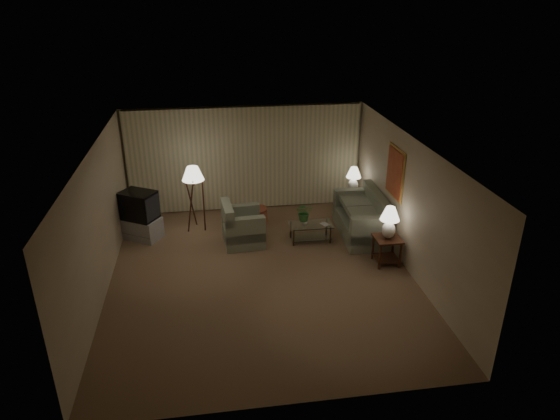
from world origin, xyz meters
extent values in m
plane|color=#806247|center=(0.00, 0.00, 0.00)|extent=(7.00, 7.00, 0.00)
cube|color=beige|center=(0.00, 3.50, 1.35)|extent=(6.00, 0.04, 2.70)
cube|color=beige|center=(-3.00, 0.00, 1.35)|extent=(0.04, 7.00, 2.70)
cube|color=beige|center=(3.00, 0.00, 1.35)|extent=(0.04, 7.00, 2.70)
cube|color=white|center=(0.00, 0.00, 2.70)|extent=(6.00, 7.00, 0.04)
cube|color=#F1E8BA|center=(0.00, 3.42, 1.35)|extent=(5.85, 0.12, 2.65)
cube|color=gold|center=(2.98, 0.80, 1.75)|extent=(0.03, 0.90, 1.10)
cube|color=#9E2B1D|center=(2.95, 0.80, 1.75)|extent=(0.02, 0.80, 1.00)
cube|color=gray|center=(2.50, 1.42, 0.22)|extent=(1.92, 1.06, 0.43)
cube|color=gray|center=(-0.25, 1.44, 0.20)|extent=(1.05, 1.01, 0.41)
cube|color=#34190E|center=(2.65, 0.07, 0.58)|extent=(0.54, 0.54, 0.04)
cube|color=#34190E|center=(2.65, 0.07, 0.12)|extent=(0.46, 0.46, 0.02)
cylinder|color=#34190E|center=(2.43, -0.15, 0.28)|extent=(0.05, 0.05, 0.56)
cylinder|color=#34190E|center=(2.43, 0.29, 0.28)|extent=(0.05, 0.05, 0.56)
cylinder|color=#34190E|center=(2.87, -0.15, 0.28)|extent=(0.05, 0.05, 0.56)
cylinder|color=#34190E|center=(2.87, 0.29, 0.28)|extent=(0.05, 0.05, 0.56)
cube|color=#34190E|center=(2.65, 2.67, 0.58)|extent=(0.53, 0.44, 0.04)
cube|color=#34190E|center=(2.65, 2.67, 0.12)|extent=(0.45, 0.38, 0.02)
cylinder|color=#34190E|center=(2.44, 2.50, 0.28)|extent=(0.05, 0.05, 0.56)
cylinder|color=#34190E|center=(2.44, 2.84, 0.28)|extent=(0.05, 0.05, 0.56)
cylinder|color=#34190E|center=(2.86, 2.50, 0.28)|extent=(0.05, 0.05, 0.56)
cylinder|color=#34190E|center=(2.86, 2.84, 0.28)|extent=(0.05, 0.05, 0.56)
ellipsoid|color=white|center=(2.65, 0.07, 0.78)|extent=(0.28, 0.28, 0.35)
cylinder|color=white|center=(2.65, 0.07, 0.99)|extent=(0.03, 0.03, 0.08)
cone|color=white|center=(2.65, 0.07, 1.15)|extent=(0.40, 0.40, 0.28)
ellipsoid|color=white|center=(2.65, 2.67, 0.76)|extent=(0.26, 0.26, 0.33)
cylinder|color=white|center=(2.65, 2.67, 0.96)|extent=(0.03, 0.03, 0.07)
cone|color=white|center=(2.65, 2.67, 1.11)|extent=(0.37, 0.37, 0.26)
cube|color=silver|center=(1.28, 1.32, 0.41)|extent=(0.99, 0.54, 0.02)
cube|color=silver|center=(1.28, 1.32, 0.10)|extent=(0.92, 0.47, 0.01)
cylinder|color=#3F3019|center=(0.86, 1.12, 0.20)|extent=(0.04, 0.04, 0.40)
cylinder|color=#3F3019|center=(0.86, 1.52, 0.20)|extent=(0.04, 0.04, 0.40)
cylinder|color=#3F3019|center=(1.71, 1.12, 0.20)|extent=(0.04, 0.04, 0.40)
cylinder|color=#3F3019|center=(1.71, 1.52, 0.20)|extent=(0.04, 0.04, 0.40)
cube|color=#B3B4B6|center=(-2.55, 2.03, 0.25)|extent=(1.34, 1.31, 0.50)
cube|color=black|center=(-2.55, 2.03, 0.82)|extent=(1.24, 1.21, 0.65)
cylinder|color=#34190E|center=(-1.30, 2.32, 1.24)|extent=(0.04, 0.04, 0.23)
cone|color=white|center=(-1.30, 2.32, 1.42)|extent=(0.51, 0.51, 0.32)
cylinder|color=#A94F39|center=(0.15, 2.50, 0.19)|extent=(0.58, 0.58, 0.37)
imported|color=white|center=(1.13, 1.32, 0.49)|extent=(0.17, 0.17, 0.15)
imported|color=#397A36|center=(1.13, 1.32, 0.78)|extent=(0.41, 0.36, 0.43)
imported|color=olive|center=(1.53, 1.22, 0.42)|extent=(0.22, 0.25, 0.02)
camera|label=1|loc=(-0.92, -8.68, 5.32)|focal=32.00mm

